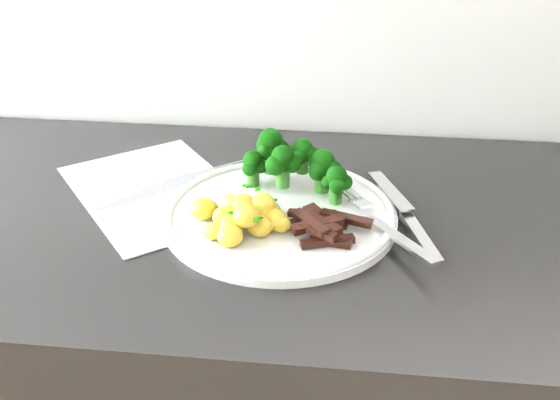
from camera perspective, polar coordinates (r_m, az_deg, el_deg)
The scene contains 7 objects.
recipe_paper at distance 1.00m, azimuth -10.03°, elevation 0.75°, with size 0.34×0.35×0.00m.
plate at distance 0.92m, azimuth 0.00°, elevation -1.16°, with size 0.31×0.31×0.02m.
broccoli at distance 0.96m, azimuth 1.35°, elevation 3.15°, with size 0.15×0.11×0.08m.
potatoes at distance 0.88m, azimuth -3.00°, elevation -1.19°, with size 0.13×0.11×0.05m.
beef_strips at distance 0.87m, azimuth 3.43°, elevation -2.06°, with size 0.12×0.09×0.03m.
fork at distance 0.88m, azimuth 8.65°, elevation -2.11°, with size 0.13×0.19×0.02m.
knife at distance 0.91m, azimuth 10.70°, elevation -1.92°, with size 0.09×0.22×0.03m.
Camera 1 is at (0.15, 0.90, 1.33)m, focal length 44.71 mm.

